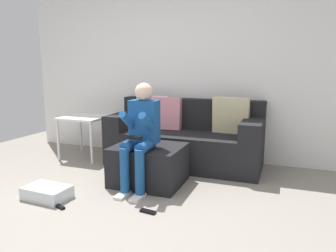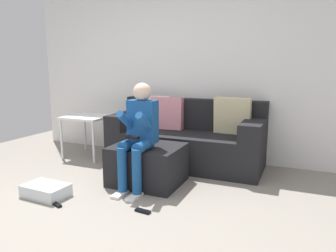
# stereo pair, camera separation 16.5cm
# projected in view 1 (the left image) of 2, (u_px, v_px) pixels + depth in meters

# --- Properties ---
(ground_plane) EXTENTS (6.38, 6.38, 0.00)m
(ground_plane) POSITION_uv_depth(u_px,v_px,m) (88.00, 222.00, 2.71)
(ground_plane) COLOR gray
(wall_back) EXTENTS (4.91, 0.10, 2.71)m
(wall_back) POSITION_uv_depth(u_px,v_px,m) (177.00, 65.00, 4.62)
(wall_back) COLOR white
(wall_back) RESTS_ON ground_plane
(couch_sectional) EXTENTS (2.05, 0.85, 0.93)m
(couch_sectional) POSITION_uv_depth(u_px,v_px,m) (185.00, 138.00, 4.33)
(couch_sectional) COLOR black
(couch_sectional) RESTS_ON ground_plane
(ottoman) EXTENTS (0.77, 0.65, 0.44)m
(ottoman) POSITION_uv_depth(u_px,v_px,m) (149.00, 165.00, 3.60)
(ottoman) COLOR black
(ottoman) RESTS_ON ground_plane
(person_seated) EXTENTS (0.31, 0.58, 1.15)m
(person_seated) POSITION_uv_depth(u_px,v_px,m) (141.00, 131.00, 3.36)
(person_seated) COLOR #194C8C
(person_seated) RESTS_ON ground_plane
(storage_bin) EXTENTS (0.47, 0.32, 0.13)m
(storage_bin) POSITION_uv_depth(u_px,v_px,m) (47.00, 193.00, 3.19)
(storage_bin) COLOR silver
(storage_bin) RESTS_ON ground_plane
(side_table) EXTENTS (0.62, 0.60, 0.61)m
(side_table) POSITION_uv_depth(u_px,v_px,m) (85.00, 122.00, 4.62)
(side_table) COLOR white
(side_table) RESTS_ON ground_plane
(remote_near_ottoman) EXTENTS (0.16, 0.07, 0.02)m
(remote_near_ottoman) POSITION_uv_depth(u_px,v_px,m) (148.00, 211.00, 2.89)
(remote_near_ottoman) COLOR black
(remote_near_ottoman) RESTS_ON ground_plane
(remote_by_storage_bin) EXTENTS (0.19, 0.10, 0.02)m
(remote_by_storage_bin) POSITION_uv_depth(u_px,v_px,m) (58.00, 206.00, 3.01)
(remote_by_storage_bin) COLOR black
(remote_by_storage_bin) RESTS_ON ground_plane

